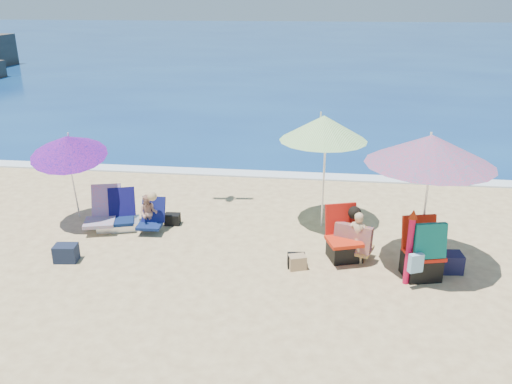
# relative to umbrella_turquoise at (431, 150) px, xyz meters

# --- Properties ---
(ground) EXTENTS (120.00, 120.00, 0.00)m
(ground) POSITION_rel_umbrella_turquoise_xyz_m (-2.44, -0.75, -2.02)
(ground) COLOR #D8BC84
(ground) RESTS_ON ground
(sea) EXTENTS (120.00, 80.00, 0.12)m
(sea) POSITION_rel_umbrella_turquoise_xyz_m (-2.44, 44.25, -2.07)
(sea) COLOR navy
(sea) RESTS_ON ground
(foam) EXTENTS (120.00, 0.50, 0.04)m
(foam) POSITION_rel_umbrella_turquoise_xyz_m (-2.44, 4.35, -2.00)
(foam) COLOR white
(foam) RESTS_ON ground
(umbrella_turquoise) EXTENTS (2.07, 2.07, 2.29)m
(umbrella_turquoise) POSITION_rel_umbrella_turquoise_xyz_m (0.00, 0.00, 0.00)
(umbrella_turquoise) COLOR silver
(umbrella_turquoise) RESTS_ON ground
(umbrella_striped) EXTENTS (2.13, 2.13, 2.20)m
(umbrella_striped) POSITION_rel_umbrella_turquoise_xyz_m (-1.64, 1.58, -0.09)
(umbrella_striped) COLOR white
(umbrella_striped) RESTS_ON ground
(umbrella_blue) EXTENTS (1.77, 1.81, 1.94)m
(umbrella_blue) POSITION_rel_umbrella_turquoise_xyz_m (-6.39, 0.94, -0.42)
(umbrella_blue) COLOR silver
(umbrella_blue) RESTS_ON ground
(furled_umbrella) EXTENTS (0.15, 0.20, 1.28)m
(furled_umbrella) POSITION_rel_umbrella_turquoise_xyz_m (-0.27, -0.61, -1.31)
(furled_umbrella) COLOR #C40E37
(furled_umbrella) RESTS_ON ground
(chair_navy) EXTENTS (0.73, 0.81, 0.73)m
(chair_navy) POSITION_rel_umbrella_turquoise_xyz_m (-5.41, 0.89, -1.82)
(chair_navy) COLOR #0B1B42
(chair_navy) RESTS_ON ground
(chair_rainbow) EXTENTS (0.86, 0.93, 0.80)m
(chair_rainbow) POSITION_rel_umbrella_turquoise_xyz_m (-5.68, 0.84, -1.80)
(chair_rainbow) COLOR #D94C50
(chair_rainbow) RESTS_ON ground
(camp_chair_left) EXTENTS (0.69, 0.78, 0.95)m
(camp_chair_left) POSITION_rel_umbrella_turquoise_xyz_m (-1.21, 0.11, -1.73)
(camp_chair_left) COLOR red
(camp_chair_left) RESTS_ON ground
(camp_chair_right) EXTENTS (0.68, 0.83, 1.02)m
(camp_chair_right) POSITION_rel_umbrella_turquoise_xyz_m (-0.01, -0.38, -1.65)
(camp_chair_right) COLOR red
(camp_chair_right) RESTS_ON ground
(person_center) EXTENTS (0.73, 0.60, 0.93)m
(person_center) POSITION_rel_umbrella_turquoise_xyz_m (-1.03, 0.06, -1.57)
(person_center) COLOR tan
(person_center) RESTS_ON ground
(person_left) EXTENTS (0.48, 0.57, 0.82)m
(person_left) POSITION_rel_umbrella_turquoise_xyz_m (-4.85, 0.78, -1.64)
(person_left) COLOR tan
(person_left) RESTS_ON ground
(bag_navy_a) EXTENTS (0.41, 0.31, 0.29)m
(bag_navy_a) POSITION_rel_umbrella_turquoise_xyz_m (-5.89, -0.56, -1.87)
(bag_navy_a) COLOR #161E32
(bag_navy_a) RESTS_ON ground
(bag_black_a) EXTENTS (0.30, 0.23, 0.21)m
(bag_black_a) POSITION_rel_umbrella_turquoise_xyz_m (-4.51, 1.14, -1.91)
(bag_black_a) COLOR black
(bag_black_a) RESTS_ON ground
(bag_tan) EXTENTS (0.32, 0.28, 0.24)m
(bag_tan) POSITION_rel_umbrella_turquoise_xyz_m (-1.98, -0.34, -1.90)
(bag_tan) COLOR #9F815B
(bag_tan) RESTS_ON ground
(bag_navy_b) EXTENTS (0.45, 0.35, 0.32)m
(bag_navy_b) POSITION_rel_umbrella_turquoise_xyz_m (0.47, -0.11, -1.86)
(bag_navy_b) COLOR #191937
(bag_navy_b) RESTS_ON ground
(bag_black_b) EXTENTS (0.31, 0.23, 0.23)m
(bag_black_b) POSITION_rel_umbrella_turquoise_xyz_m (-2.00, -0.28, -1.90)
(bag_black_b) COLOR black
(bag_black_b) RESTS_ON ground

